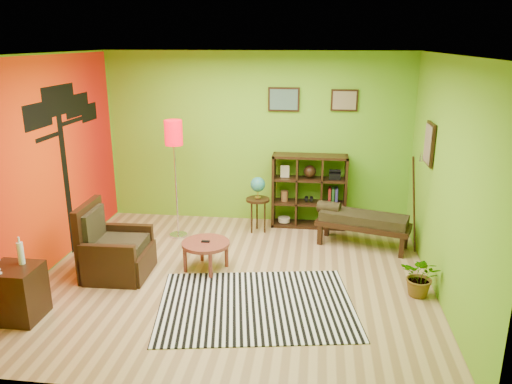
# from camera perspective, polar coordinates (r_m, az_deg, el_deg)

# --- Properties ---
(ground) EXTENTS (5.00, 5.00, 0.00)m
(ground) POSITION_cam_1_polar(r_m,az_deg,el_deg) (6.56, -2.52, -9.79)
(ground) COLOR tan
(ground) RESTS_ON ground
(room_shell) EXTENTS (5.04, 4.54, 2.82)m
(room_shell) POSITION_cam_1_polar(r_m,az_deg,el_deg) (6.00, -3.59, 5.85)
(room_shell) COLOR #6AAE20
(room_shell) RESTS_ON ground
(zebra_rug) EXTENTS (2.50, 2.02, 0.01)m
(zebra_rug) POSITION_cam_1_polar(r_m,az_deg,el_deg) (5.95, 0.02, -12.73)
(zebra_rug) COLOR white
(zebra_rug) RESTS_ON ground
(coffee_table) EXTENTS (0.64, 0.64, 0.41)m
(coffee_table) POSITION_cam_1_polar(r_m,az_deg,el_deg) (6.69, -5.77, -6.14)
(coffee_table) COLOR brown
(coffee_table) RESTS_ON ground
(armchair) EXTENTS (0.83, 0.83, 0.97)m
(armchair) POSITION_cam_1_polar(r_m,az_deg,el_deg) (6.80, -15.98, -6.76)
(armchair) COLOR black
(armchair) RESTS_ON ground
(side_cabinet) EXTENTS (0.52, 0.47, 0.93)m
(side_cabinet) POSITION_cam_1_polar(r_m,az_deg,el_deg) (6.15, -25.69, -10.30)
(side_cabinet) COLOR black
(side_cabinet) RESTS_ON ground
(floor_lamp) EXTENTS (0.28, 0.28, 1.83)m
(floor_lamp) POSITION_cam_1_polar(r_m,az_deg,el_deg) (7.55, -9.35, 5.50)
(floor_lamp) COLOR silver
(floor_lamp) RESTS_ON ground
(globe_table) EXTENTS (0.37, 0.37, 0.90)m
(globe_table) POSITION_cam_1_polar(r_m,az_deg,el_deg) (7.83, 0.21, 0.15)
(globe_table) COLOR black
(globe_table) RESTS_ON ground
(cube_shelf) EXTENTS (1.20, 0.35, 1.20)m
(cube_shelf) POSITION_cam_1_polar(r_m,az_deg,el_deg) (8.15, 6.19, 0.10)
(cube_shelf) COLOR black
(cube_shelf) RESTS_ON ground
(bench) EXTENTS (1.43, 0.85, 0.63)m
(bench) POSITION_cam_1_polar(r_m,az_deg,el_deg) (7.54, 11.89, -3.19)
(bench) COLOR black
(bench) RESTS_ON ground
(potted_plant) EXTENTS (0.63, 0.66, 0.40)m
(potted_plant) POSITION_cam_1_polar(r_m,az_deg,el_deg) (6.37, 18.33, -9.57)
(potted_plant) COLOR #26661E
(potted_plant) RESTS_ON ground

